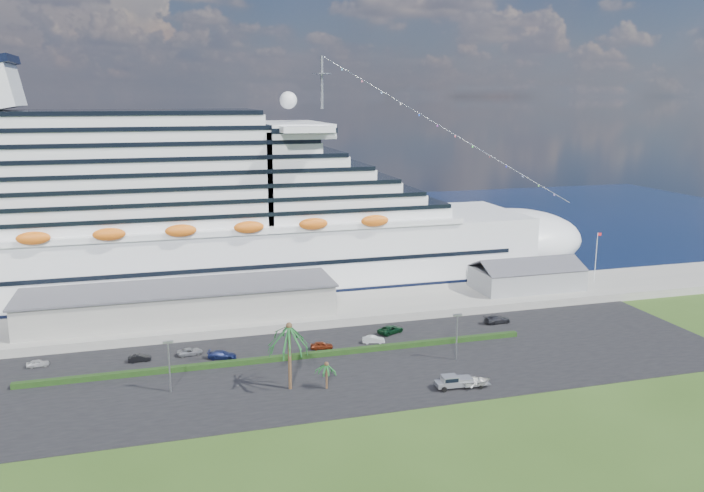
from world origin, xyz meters
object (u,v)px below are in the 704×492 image
object	(u,v)px
parked_car_3	(222,355)
boat_trailer	(476,381)
pickup_truck	(453,381)
cruise_ship	(189,222)

from	to	relation	value
parked_car_3	boat_trailer	size ratio (longest dim) A/B	0.90
pickup_truck	parked_car_3	bearing A→B (deg)	146.27
pickup_truck	cruise_ship	bearing A→B (deg)	118.41
boat_trailer	parked_car_3	bearing A→B (deg)	148.06
parked_car_3	pickup_truck	world-z (taller)	pickup_truck
cruise_ship	boat_trailer	bearing A→B (deg)	-59.54
parked_car_3	cruise_ship	bearing A→B (deg)	20.00
parked_car_3	boat_trailer	bearing A→B (deg)	-105.19
cruise_ship	pickup_truck	world-z (taller)	cruise_ship
parked_car_3	pickup_truck	distance (m)	40.41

